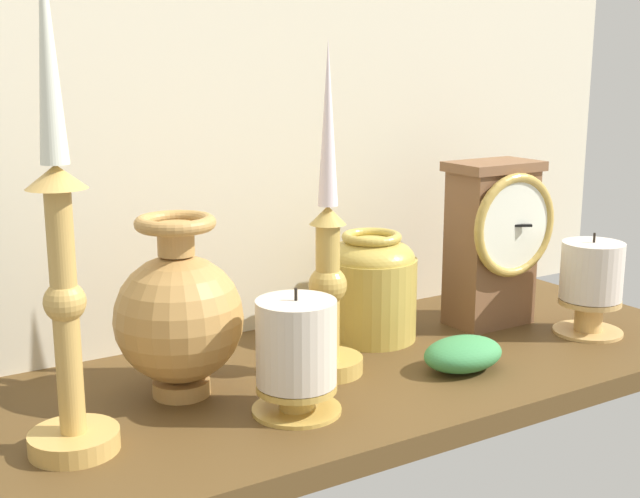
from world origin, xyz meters
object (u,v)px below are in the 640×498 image
object	(u,v)px
candlestick_tall_left	(62,268)
brass_vase_bulbous	(179,315)
candlestick_tall_center	(328,273)
mantel_clock	(494,240)
pillar_candle_near_clock	(591,283)
pillar_candle_front	(296,354)
brass_vase_jar	(371,284)

from	to	relation	value
candlestick_tall_left	brass_vase_bulbous	xyz separation A→B (cm)	(12.98, 6.95, -8.07)
candlestick_tall_center	brass_vase_bulbous	size ratio (longest dim) A/B	1.92
mantel_clock	pillar_candle_near_clock	bearing A→B (deg)	-49.93
mantel_clock	brass_vase_bulbous	world-z (taller)	mantel_clock
pillar_candle_front	brass_vase_jar	bearing A→B (deg)	37.40
mantel_clock	pillar_candle_near_clock	distance (cm)	12.96
candlestick_tall_center	brass_vase_bulbous	xyz separation A→B (cm)	(-16.05, 2.76, -2.81)
candlestick_tall_center	pillar_candle_near_clock	bearing A→B (deg)	-9.01
candlestick_tall_left	pillar_candle_front	bearing A→B (deg)	-8.25
mantel_clock	candlestick_tall_left	distance (cm)	57.09
brass_vase_jar	pillar_candle_near_clock	bearing A→B (deg)	-28.01
mantel_clock	pillar_candle_near_clock	world-z (taller)	mantel_clock
candlestick_tall_center	pillar_candle_front	world-z (taller)	candlestick_tall_center
brass_vase_jar	pillar_candle_front	bearing A→B (deg)	-142.60
candlestick_tall_left	pillar_candle_front	size ratio (longest dim) A/B	3.54
mantel_clock	brass_vase_bulbous	xyz separation A→B (cm)	(-43.31, -0.94, -2.62)
brass_vase_bulbous	brass_vase_jar	distance (cm)	27.29
brass_vase_bulbous	pillar_candle_near_clock	size ratio (longest dim) A/B	1.45
brass_vase_bulbous	pillar_candle_front	bearing A→B (deg)	-51.83
pillar_candle_front	brass_vase_bulbous	bearing A→B (deg)	128.17
brass_vase_bulbous	brass_vase_jar	bearing A→B (deg)	9.67
pillar_candle_front	pillar_candle_near_clock	xyz separation A→B (cm)	(43.26, 1.65, 0.56)
pillar_candle_near_clock	mantel_clock	bearing A→B (deg)	130.07
brass_vase_jar	pillar_candle_near_clock	size ratio (longest dim) A/B	1.03
mantel_clock	pillar_candle_front	bearing A→B (deg)	-162.91
candlestick_tall_center	pillar_candle_near_clock	size ratio (longest dim) A/B	2.79
candlestick_tall_left	candlestick_tall_center	bearing A→B (deg)	8.20
mantel_clock	pillar_candle_front	distance (cm)	37.47
mantel_clock	brass_vase_bulbous	bearing A→B (deg)	-178.76
candlestick_tall_left	mantel_clock	bearing A→B (deg)	7.98
candlestick_tall_left	candlestick_tall_center	size ratio (longest dim) A/B	1.23
brass_vase_jar	mantel_clock	bearing A→B (deg)	-12.46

